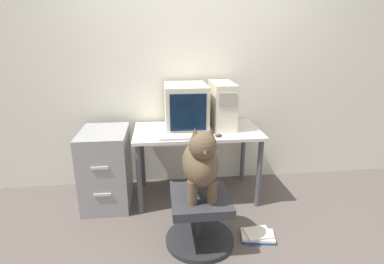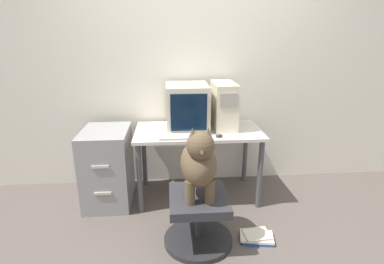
% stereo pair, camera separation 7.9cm
% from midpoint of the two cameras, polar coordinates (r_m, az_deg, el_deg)
% --- Properties ---
extents(ground_plane, '(12.00, 12.00, 0.00)m').
position_cam_midpoint_polar(ground_plane, '(2.97, 0.94, -14.92)').
color(ground_plane, '#564C47').
extents(wall_back, '(8.00, 0.05, 2.60)m').
position_cam_midpoint_polar(wall_back, '(3.24, -0.64, 12.42)').
color(wall_back, silver).
rests_on(wall_back, ground_plane).
extents(desk, '(1.24, 0.67, 0.72)m').
position_cam_midpoint_polar(desk, '(2.99, 0.18, -1.26)').
color(desk, silver).
rests_on(desk, ground_plane).
extents(crt_monitor, '(0.41, 0.49, 0.44)m').
position_cam_midpoint_polar(crt_monitor, '(2.96, -1.96, 4.83)').
color(crt_monitor, beige).
rests_on(crt_monitor, desk).
extents(pc_tower, '(0.21, 0.47, 0.45)m').
position_cam_midpoint_polar(pc_tower, '(3.02, 5.02, 5.13)').
color(pc_tower, beige).
rests_on(pc_tower, desk).
extents(keyboard, '(0.48, 0.17, 0.03)m').
position_cam_midpoint_polar(keyboard, '(2.72, -2.13, -0.85)').
color(keyboard, silver).
rests_on(keyboard, desk).
extents(computer_mouse, '(0.07, 0.04, 0.03)m').
position_cam_midpoint_polar(computer_mouse, '(2.75, 4.26, -0.66)').
color(computer_mouse, '#333333').
rests_on(computer_mouse, desk).
extents(office_chair, '(0.56, 0.56, 0.42)m').
position_cam_midpoint_polar(office_chair, '(2.48, 0.57, -15.98)').
color(office_chair, '#262628').
rests_on(office_chair, ground_plane).
extents(dog, '(0.27, 0.49, 0.58)m').
position_cam_midpoint_polar(dog, '(2.23, 0.67, -5.56)').
color(dog, brown).
rests_on(dog, office_chair).
extents(filing_cabinet, '(0.44, 0.60, 0.75)m').
position_cam_midpoint_polar(filing_cabinet, '(3.08, -16.71, -6.51)').
color(filing_cabinet, gray).
rests_on(filing_cabinet, ground_plane).
extents(book_stack_floor, '(0.29, 0.22, 0.06)m').
position_cam_midpoint_polar(book_stack_floor, '(2.67, 11.55, -18.73)').
color(book_stack_floor, '#1E4C9E').
rests_on(book_stack_floor, ground_plane).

